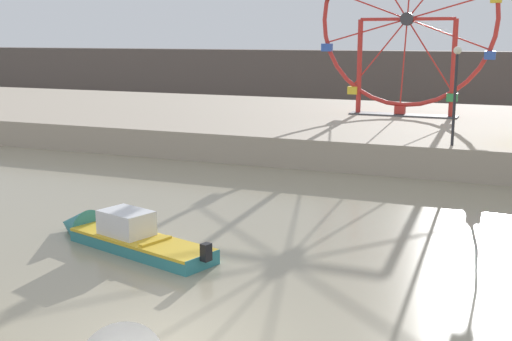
# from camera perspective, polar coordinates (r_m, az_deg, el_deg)

# --- Properties ---
(ground_plane) EXTENTS (240.00, 240.00, 0.00)m
(ground_plane) POSITION_cam_1_polar(r_m,az_deg,el_deg) (13.04, -7.51, -14.39)
(ground_plane) COLOR gray
(quay_promenade) EXTENTS (110.00, 18.49, 1.32)m
(quay_promenade) POSITION_cam_1_polar(r_m,az_deg,el_deg) (36.74, 12.98, 3.36)
(quay_promenade) COLOR tan
(quay_promenade) RESTS_ON ground_plane
(distant_town_skyline) EXTENTS (140.00, 3.00, 4.40)m
(distant_town_skyline) POSITION_cam_1_polar(r_m,az_deg,el_deg) (60.68, 17.01, 7.72)
(distant_town_skyline) COLOR #564C47
(distant_town_skyline) RESTS_ON ground_plane
(motorboat_teal_painted) EXTENTS (5.97, 2.81, 1.43)m
(motorboat_teal_painted) POSITION_cam_1_polar(r_m,az_deg,el_deg) (18.80, -11.96, -5.38)
(motorboat_teal_painted) COLOR teal
(motorboat_teal_painted) RESTS_ON ground_plane
(ferris_wheel_red_frame) EXTENTS (9.58, 1.20, 10.06)m
(ferris_wheel_red_frame) POSITION_cam_1_polar(r_m,az_deg,el_deg) (37.73, 12.89, 12.28)
(ferris_wheel_red_frame) COLOR red
(ferris_wheel_red_frame) RESTS_ON quay_promenade
(promenade_lamp_near) EXTENTS (0.32, 0.32, 3.97)m
(promenade_lamp_near) POSITION_cam_1_polar(r_m,az_deg,el_deg) (27.76, 16.83, 7.37)
(promenade_lamp_near) COLOR #2D2D33
(promenade_lamp_near) RESTS_ON quay_promenade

